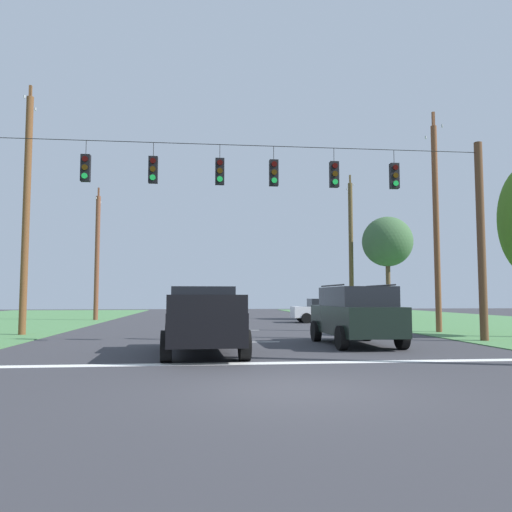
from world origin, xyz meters
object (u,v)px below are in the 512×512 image
suv_black (355,314)px  utility_pole_mid_left (26,211)px  distant_car_crossing_white (325,310)px  utility_pole_mid_right (436,224)px  utility_pole_far_right (351,249)px  pickup_truck (203,320)px  utility_pole_far_left (97,256)px  tree_roadside_far_right (387,242)px  overhead_signal_span (245,220)px

suv_black → utility_pole_mid_left: 14.84m
distant_car_crossing_white → utility_pole_mid_left: 18.75m
utility_pole_mid_right → utility_pole_far_right: size_ratio=0.97×
pickup_truck → distant_car_crossing_white: bearing=65.4°
utility_pole_far_left → suv_black: bearing=-57.6°
suv_black → utility_pole_mid_left: utility_pole_mid_left is taller
distant_car_crossing_white → utility_pole_mid_left: size_ratio=0.39×
utility_pole_far_left → tree_roadside_far_right: size_ratio=1.27×
distant_car_crossing_white → suv_black: bearing=-100.0°
suv_black → utility_pole_far_right: 20.93m
pickup_truck → distant_car_crossing_white: size_ratio=1.27×
overhead_signal_span → utility_pole_mid_right: size_ratio=1.74×
utility_pole_far_right → tree_roadside_far_right: 2.74m
utility_pole_far_left → tree_roadside_far_right: 20.63m
distant_car_crossing_white → utility_pole_far_left: utility_pole_far_left is taller
pickup_truck → utility_pole_far_left: 23.30m
distant_car_crossing_white → tree_roadside_far_right: bearing=28.5°
utility_pole_mid_right → utility_pole_far_left: 23.13m
pickup_truck → utility_pole_mid_left: 11.90m
suv_black → tree_roadside_far_right: tree_roadside_far_right is taller
distant_car_crossing_white → overhead_signal_span: bearing=-114.1°
overhead_signal_span → utility_pole_mid_left: bearing=151.6°
suv_black → utility_pole_mid_right: size_ratio=0.46×
pickup_truck → utility_pole_mid_right: bearing=35.0°
suv_black → distant_car_crossing_white: 15.50m
pickup_truck → utility_pole_far_left: (-7.35, 21.83, 3.55)m
utility_pole_mid_left → distant_car_crossing_white: bearing=30.9°
overhead_signal_span → distant_car_crossing_white: 16.08m
suv_black → utility_pole_far_right: utility_pole_far_right is taller
pickup_truck → utility_pole_far_left: size_ratio=0.58×
utility_pole_far_left → utility_pole_far_right: bearing=-0.4°
overhead_signal_span → utility_pole_far_right: size_ratio=1.69×
utility_pole_mid_right → utility_pole_mid_left: bearing=179.0°
tree_roadside_far_right → pickup_truck: bearing=-123.2°
pickup_truck → distant_car_crossing_white: pickup_truck is taller
suv_black → utility_pole_far_left: utility_pole_far_left is taller
distant_car_crossing_white → utility_pole_mid_right: (2.98, -9.67, 4.27)m
distant_car_crossing_white → tree_roadside_far_right: tree_roadside_far_right is taller
overhead_signal_span → distant_car_crossing_white: overhead_signal_span is taller
pickup_truck → utility_pole_mid_left: bearing=134.1°
distant_car_crossing_white → utility_pole_far_right: bearing=55.3°
pickup_truck → utility_pole_far_right: 24.69m
suv_black → tree_roadside_far_right: bearing=66.3°
pickup_truck → utility_pole_far_right: utility_pole_far_right is taller
overhead_signal_span → utility_pole_mid_right: bearing=26.3°
overhead_signal_span → pickup_truck: 4.77m
suv_black → pickup_truck: bearing=-158.9°
suv_black → tree_roadside_far_right: (7.97, 18.13, 4.49)m
overhead_signal_span → tree_roadside_far_right: 20.80m
suv_black → distant_car_crossing_white: suv_black is taller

